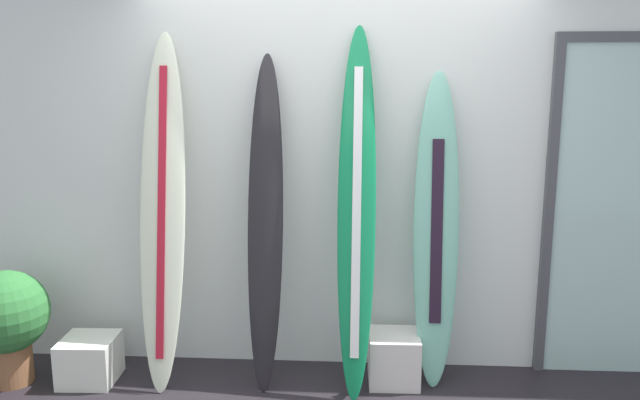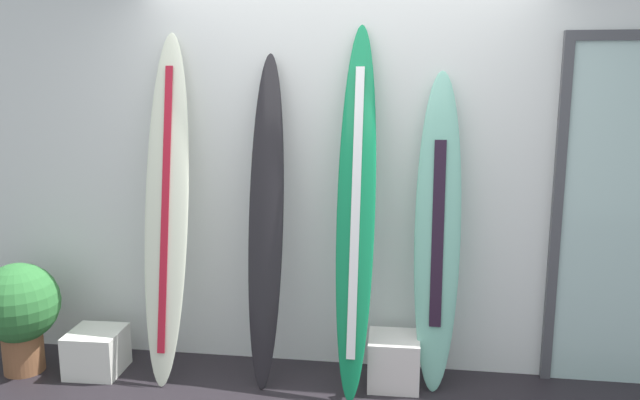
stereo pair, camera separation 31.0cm
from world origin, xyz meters
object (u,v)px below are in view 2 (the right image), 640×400
at_px(surfboard_ivory, 167,209).
at_px(surfboard_seafoam, 438,234).
at_px(potted_plant, 19,308).
at_px(surfboard_emerald, 356,215).
at_px(surfboard_charcoal, 266,222).
at_px(display_block_center, 97,351).
at_px(display_block_left, 394,361).

distance_m(surfboard_ivory, surfboard_seafoam, 1.70).
bearing_deg(potted_plant, surfboard_seafoam, 4.67).
bearing_deg(surfboard_emerald, surfboard_ivory, 179.40).
height_order(surfboard_ivory, potted_plant, surfboard_ivory).
bearing_deg(surfboard_charcoal, surfboard_ivory, -178.60).
relative_size(surfboard_charcoal, potted_plant, 2.81).
bearing_deg(surfboard_charcoal, display_block_center, -175.12).
relative_size(surfboard_charcoal, display_block_center, 5.96).
distance_m(surfboard_charcoal, display_block_center, 1.45).
relative_size(surfboard_ivory, surfboard_emerald, 0.98).
distance_m(surfboard_emerald, display_block_left, 0.98).
height_order(display_block_center, potted_plant, potted_plant).
distance_m(display_block_left, display_block_center, 1.95).
height_order(surfboard_seafoam, potted_plant, surfboard_seafoam).
bearing_deg(surfboard_seafoam, potted_plant, -175.33).
distance_m(surfboard_ivory, surfboard_charcoal, 0.64).
relative_size(surfboard_ivory, potted_plant, 2.99).
bearing_deg(display_block_center, surfboard_charcoal, 4.88).
height_order(surfboard_ivory, display_block_left, surfboard_ivory).
distance_m(surfboard_charcoal, display_block_left, 1.19).
distance_m(surfboard_charcoal, surfboard_emerald, 0.57).
bearing_deg(surfboard_charcoal, potted_plant, -174.63).
height_order(surfboard_charcoal, surfboard_emerald, surfboard_emerald).
relative_size(surfboard_emerald, surfboard_seafoam, 1.14).
relative_size(display_block_center, potted_plant, 0.47).
relative_size(display_block_left, potted_plant, 0.44).
bearing_deg(surfboard_ivory, surfboard_emerald, -0.60).
relative_size(surfboard_ivory, surfboard_seafoam, 1.12).
bearing_deg(display_block_center, display_block_left, 2.96).
xyz_separation_m(surfboard_emerald, surfboard_seafoam, (0.49, 0.09, -0.12)).
relative_size(surfboard_ivory, display_block_left, 6.82).
relative_size(surfboard_ivory, surfboard_charcoal, 1.06).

